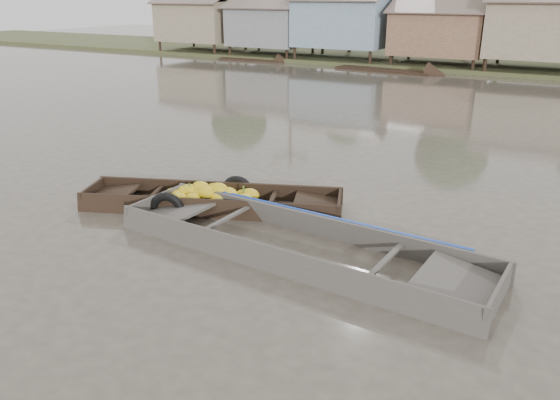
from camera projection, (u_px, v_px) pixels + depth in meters
The scene contains 3 objects.
ground at pixel (242, 253), 10.33m from camera, with size 120.00×120.00×0.00m, color #474137.
banana_boat at pixel (208, 200), 12.46m from camera, with size 6.01×3.46×0.84m.
viewer_boat at pixel (299, 250), 10.31m from camera, with size 7.49×2.35×0.60m.
Camera 1 is at (5.18, -7.76, 4.60)m, focal length 35.00 mm.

